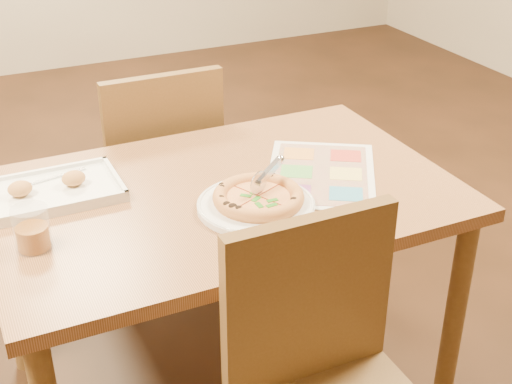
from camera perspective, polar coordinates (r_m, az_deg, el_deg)
name	(u,v)px	position (r m, az deg, el deg)	size (l,w,h in m)	color
dining_table	(223,216)	(2.06, -2.67, -1.92)	(1.30, 0.85, 0.72)	#96613C
chair_near	(326,364)	(1.66, 5.63, -13.52)	(0.42, 0.42, 0.47)	brown
chair_far	(159,156)	(2.59, -7.76, 2.87)	(0.42, 0.42, 0.47)	brown
plate	(256,206)	(1.92, 0.00, -1.09)	(0.32, 0.32, 0.02)	silver
pizza	(258,197)	(1.91, 0.20, -0.42)	(0.25, 0.25, 0.04)	#DF904C
pizza_cutter	(266,175)	(1.92, 0.85, 1.40)	(0.12, 0.07, 0.08)	silver
appetizer_tray	(54,191)	(2.05, -15.88, 0.07)	(0.36, 0.25, 0.06)	silver
glass_tumbler	(32,231)	(1.81, -17.48, -2.99)	(0.09, 0.09, 0.11)	#814109
menu	(321,173)	(2.11, 5.23, 1.50)	(0.31, 0.44, 0.01)	silver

